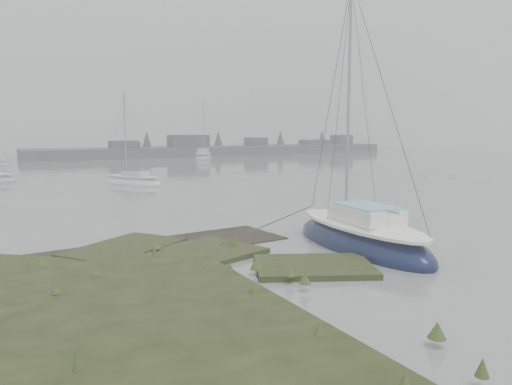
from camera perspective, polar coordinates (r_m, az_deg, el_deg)
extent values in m
plane|color=slate|center=(43.53, -17.76, 1.37)|extent=(160.00, 160.00, 0.00)
cube|color=#4C4F51|center=(82.06, -4.04, 4.74)|extent=(60.00, 8.00, 1.60)
cube|color=#424247|center=(75.81, -14.83, 4.91)|extent=(4.00, 3.00, 2.20)
cube|color=#424247|center=(78.78, -7.73, 5.46)|extent=(6.00, 3.00, 3.00)
cube|color=#424247|center=(83.81, -0.01, 5.46)|extent=(3.00, 3.00, 2.50)
cube|color=#424247|center=(90.18, 6.73, 5.38)|extent=(5.00, 3.00, 2.00)
cube|color=#424247|center=(93.76, 9.75, 5.64)|extent=(3.00, 3.00, 2.80)
cone|color=#384238|center=(78.75, -12.36, 5.65)|extent=(2.00, 2.00, 3.50)
cone|color=#384238|center=(82.92, -4.33, 5.87)|extent=(2.00, 2.00, 3.50)
cone|color=#384238|center=(88.53, 2.80, 5.97)|extent=(2.00, 2.00, 3.50)
cone|color=#384238|center=(93.53, 7.54, 5.99)|extent=(2.00, 2.00, 3.50)
ellipsoid|color=#0D1434|center=(18.35, 11.84, -5.80)|extent=(2.93, 7.40, 1.76)
ellipsoid|color=white|center=(18.21, 11.90, -3.64)|extent=(2.38, 6.43, 0.50)
cube|color=white|center=(17.89, 12.52, -2.44)|extent=(1.74, 2.59, 0.52)
cube|color=#7EB2C9|center=(17.84, 12.54, -1.52)|extent=(1.62, 2.38, 0.08)
cylinder|color=#939399|center=(18.68, 10.56, 10.52)|extent=(0.11, 0.11, 8.27)
cylinder|color=#939399|center=(17.68, 12.94, -1.62)|extent=(0.32, 2.89, 0.09)
ellipsoid|color=white|center=(39.18, -13.84, 1.02)|extent=(4.32, 5.49, 1.30)
ellipsoid|color=silver|center=(39.13, -13.86, 1.78)|extent=(3.66, 4.72, 0.37)
cube|color=silver|center=(38.94, -13.63, 2.23)|extent=(1.95, 2.17, 0.38)
cube|color=#142049|center=(38.93, -13.64, 2.55)|extent=(1.80, 2.00, 0.06)
cylinder|color=#939399|center=(39.44, -14.74, 6.64)|extent=(0.08, 0.08, 6.13)
cylinder|color=#939399|center=(38.82, -13.47, 2.54)|extent=(1.19, 1.86, 0.07)
ellipsoid|color=#9DA3A7|center=(71.22, -6.03, 3.94)|extent=(5.21, 6.72, 1.59)
ellipsoid|color=silver|center=(71.19, -6.04, 4.45)|extent=(4.41, 5.77, 0.45)
cube|color=silver|center=(70.89, -6.08, 4.75)|extent=(2.36, 2.64, 0.47)
cube|color=silver|center=(70.88, -6.08, 4.96)|extent=(2.18, 2.44, 0.07)
cylinder|color=#939399|center=(71.94, -5.99, 7.72)|extent=(0.10, 0.10, 7.48)
cylinder|color=#939399|center=(70.70, -6.10, 4.96)|extent=(1.42, 2.29, 0.08)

